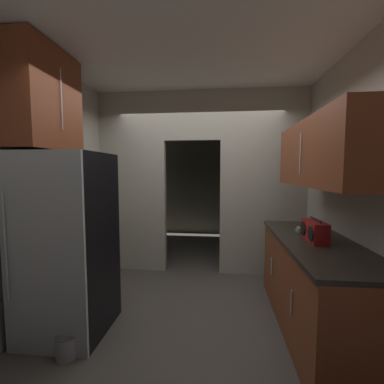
{
  "coord_description": "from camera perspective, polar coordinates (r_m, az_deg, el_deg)",
  "views": [
    {
      "loc": [
        0.31,
        -2.85,
        1.61
      ],
      "look_at": [
        -0.07,
        0.66,
        1.33
      ],
      "focal_mm": 24.44,
      "sensor_mm": 36.0,
      "label": 1
    }
  ],
  "objects": [
    {
      "name": "upper_cabinet_fridgeside",
      "position": [
        3.12,
        -29.54,
        17.09
      ],
      "size": [
        0.36,
        0.83,
        1.0
      ],
      "color": "brown"
    },
    {
      "name": "kitchen_flank_left",
      "position": [
        2.98,
        -35.38,
        0.02
      ],
      "size": [
        0.1,
        3.74,
        2.83
      ],
      "primitive_type": "cube",
      "color": "#ADA899",
      "rests_on": "ground"
    },
    {
      "name": "refrigerator",
      "position": [
        2.9,
        -25.46,
        -10.16
      ],
      "size": [
        0.76,
        0.79,
        1.79
      ],
      "color": "black",
      "rests_on": "ground"
    },
    {
      "name": "kitchen_overhead_slab",
      "position": [
        3.47,
        0.66,
        25.77
      ],
      "size": [
        3.63,
        6.47,
        0.06
      ],
      "primitive_type": "cube",
      "color": "silver"
    },
    {
      "name": "paint_can",
      "position": [
        2.84,
        -25.71,
        -28.09
      ],
      "size": [
        0.18,
        0.18,
        0.2
      ],
      "color": "#99999E",
      "rests_on": "ground"
    },
    {
      "name": "adjoining_room_shell",
      "position": [
        5.94,
        3.13,
        2.76
      ],
      "size": [
        3.23,
        2.71,
        2.83
      ],
      "color": "gray",
      "rests_on": "ground"
    },
    {
      "name": "lower_cabinet_run",
      "position": [
        3.04,
        25.19,
        -17.96
      ],
      "size": [
        0.7,
        1.96,
        0.93
      ],
      "color": "brown",
      "rests_on": "ground"
    },
    {
      "name": "upper_cabinet_counterside",
      "position": [
        2.82,
        26.13,
        7.64
      ],
      "size": [
        0.36,
        1.77,
        0.64
      ],
      "color": "brown"
    },
    {
      "name": "ground",
      "position": [
        3.29,
        -0.07,
        -24.68
      ],
      "size": [
        20.0,
        20.0,
        0.0
      ],
      "primitive_type": "plane",
      "color": "#47423D"
    },
    {
      "name": "boombox",
      "position": [
        2.84,
        25.2,
        -7.72
      ],
      "size": [
        0.16,
        0.38,
        0.23
      ],
      "color": "maroon",
      "rests_on": "lower_cabinet_run"
    },
    {
      "name": "kitchen_partition",
      "position": [
        4.1,
        2.22,
        3.21
      ],
      "size": [
        3.23,
        0.12,
        2.83
      ],
      "color": "#ADA899",
      "rests_on": "ground"
    },
    {
      "name": "book_stack",
      "position": [
        3.21,
        22.93,
        -7.62
      ],
      "size": [
        0.13,
        0.17,
        0.05
      ],
      "color": "#388C47",
      "rests_on": "lower_cabinet_run"
    }
  ]
}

